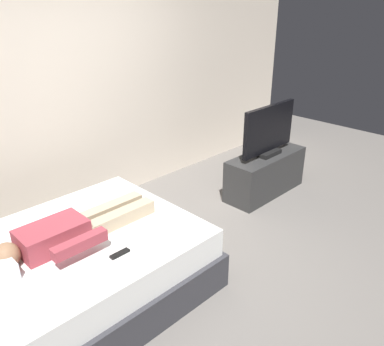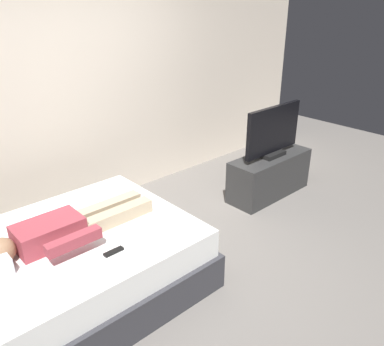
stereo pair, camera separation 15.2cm
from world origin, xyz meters
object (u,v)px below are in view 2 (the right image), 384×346
Objects in this scene: remote at (114,252)px; tv at (273,132)px; tv_stand at (269,175)px; person at (66,228)px; bed at (69,269)px.

tv reaches higher than remote.
person is at bearing -178.91° from tv_stand.
tv_stand is (2.42, 0.45, -0.30)m from remote.
tv is at bearing 1.09° from person.
remote reaches higher than tv_stand.
bed is at bearing 114.15° from remote.
tv_stand is (2.60, 0.05, -0.01)m from bed.
bed is 0.36m from person.
remote is (0.15, -0.40, -0.07)m from person.
remote is 2.47m from tv.
bed is 2.24× the size of tv.
person reaches higher than remote.
remote reaches higher than bed.
bed is at bearing -173.24° from person.
bed is 13.13× the size of remote.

